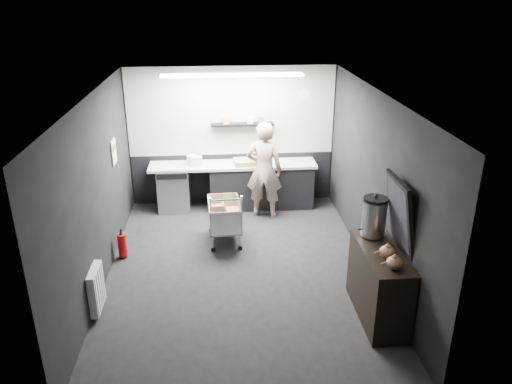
{
  "coord_description": "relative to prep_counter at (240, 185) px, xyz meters",
  "views": [
    {
      "loc": [
        -0.29,
        -6.65,
        4.03
      ],
      "look_at": [
        0.28,
        0.4,
        1.13
      ],
      "focal_mm": 35.0,
      "sensor_mm": 36.0,
      "label": 1
    }
  ],
  "objects": [
    {
      "name": "person",
      "position": [
        0.42,
        -0.45,
        0.46
      ],
      "size": [
        0.74,
        0.56,
        1.83
      ],
      "primitive_type": "imported",
      "rotation": [
        0.0,
        0.0,
        2.94
      ],
      "color": "beige",
      "rests_on": "floor"
    },
    {
      "name": "shopping_cart",
      "position": [
        -0.35,
        -1.43,
        0.0
      ],
      "size": [
        0.57,
        0.91,
        0.97
      ],
      "color": "silver",
      "rests_on": "floor"
    },
    {
      "name": "wall_right",
      "position": [
        1.86,
        -2.42,
        0.89
      ],
      "size": [
        0.0,
        5.5,
        5.5
      ],
      "primitive_type": "plane",
      "rotation": [
        1.57,
        0.0,
        -1.57
      ],
      "color": "black",
      "rests_on": "floor"
    },
    {
      "name": "prep_counter",
      "position": [
        0.0,
        0.0,
        0.0
      ],
      "size": [
        3.2,
        0.61,
        0.9
      ],
      "color": "black",
      "rests_on": "floor"
    },
    {
      "name": "floor",
      "position": [
        -0.14,
        -2.42,
        -0.46
      ],
      "size": [
        5.5,
        5.5,
        0.0
      ],
      "primitive_type": "plane",
      "color": "black",
      "rests_on": "ground"
    },
    {
      "name": "ceiling",
      "position": [
        -0.14,
        -2.42,
        2.24
      ],
      "size": [
        5.5,
        5.5,
        0.0
      ],
      "primitive_type": "plane",
      "rotation": [
        3.14,
        0.0,
        0.0
      ],
      "color": "white",
      "rests_on": "wall_back"
    },
    {
      "name": "poster",
      "position": [
        -2.12,
        -1.12,
        1.09
      ],
      "size": [
        0.02,
        0.3,
        0.4
      ],
      "primitive_type": "cube",
      "color": "white",
      "rests_on": "wall_left"
    },
    {
      "name": "wall_front",
      "position": [
        -0.14,
        -5.17,
        0.89
      ],
      "size": [
        5.5,
        0.0,
        5.5
      ],
      "primitive_type": "plane",
      "rotation": [
        -1.57,
        0.0,
        0.0
      ],
      "color": "black",
      "rests_on": "floor"
    },
    {
      "name": "cardboard_box",
      "position": [
        0.13,
        -0.05,
        0.49
      ],
      "size": [
        0.52,
        0.42,
        0.1
      ],
      "primitive_type": "cube",
      "rotation": [
        0.0,
        0.0,
        0.11
      ],
      "color": "#94804F",
      "rests_on": "prep_counter"
    },
    {
      "name": "dado_panel",
      "position": [
        -0.14,
        0.31,
        0.04
      ],
      "size": [
        3.95,
        0.02,
        1.0
      ],
      "primitive_type": "cube",
      "color": "black",
      "rests_on": "wall_back"
    },
    {
      "name": "floating_shelf",
      "position": [
        0.06,
        0.2,
        1.16
      ],
      "size": [
        1.2,
        0.22,
        0.04
      ],
      "primitive_type": "cube",
      "color": "black",
      "rests_on": "wall_back"
    },
    {
      "name": "sideboard",
      "position": [
        1.62,
        -3.67,
        0.15
      ],
      "size": [
        0.55,
        1.28,
        1.91
      ],
      "color": "black",
      "rests_on": "floor"
    },
    {
      "name": "wall_back",
      "position": [
        -0.14,
        0.33,
        0.89
      ],
      "size": [
        5.5,
        0.0,
        5.5
      ],
      "primitive_type": "plane",
      "rotation": [
        1.57,
        0.0,
        0.0
      ],
      "color": "black",
      "rests_on": "floor"
    },
    {
      "name": "wall_clock",
      "position": [
        1.26,
        0.3,
        1.69
      ],
      "size": [
        0.2,
        0.03,
        0.2
      ],
      "primitive_type": "cylinder",
      "rotation": [
        1.57,
        0.0,
        0.0
      ],
      "color": "silver",
      "rests_on": "wall_back"
    },
    {
      "name": "pink_tub",
      "position": [
        -0.91,
        0.0,
        0.54
      ],
      "size": [
        0.19,
        0.19,
        0.19
      ],
      "primitive_type": "cylinder",
      "color": "beige",
      "rests_on": "prep_counter"
    },
    {
      "name": "fire_extinguisher",
      "position": [
        -1.99,
        -1.87,
        -0.22
      ],
      "size": [
        0.15,
        0.15,
        0.48
      ],
      "color": "#A90B0B",
      "rests_on": "floor"
    },
    {
      "name": "poster_red_band",
      "position": [
        -2.11,
        -1.12,
        1.16
      ],
      "size": [
        0.02,
        0.22,
        0.1
      ],
      "primitive_type": "cube",
      "color": "red",
      "rests_on": "poster"
    },
    {
      "name": "ceiling_strip",
      "position": [
        -0.14,
        -0.57,
        2.21
      ],
      "size": [
        2.4,
        0.2,
        0.04
      ],
      "primitive_type": "cube",
      "color": "white",
      "rests_on": "ceiling"
    },
    {
      "name": "radiator",
      "position": [
        -2.08,
        -3.32,
        -0.11
      ],
      "size": [
        0.1,
        0.5,
        0.6
      ],
      "primitive_type": "cube",
      "color": "silver",
      "rests_on": "wall_left"
    },
    {
      "name": "white_container",
      "position": [
        -0.83,
        -0.05,
        0.53
      ],
      "size": [
        0.21,
        0.17,
        0.18
      ],
      "primitive_type": "cube",
      "rotation": [
        0.0,
        0.0,
        0.07
      ],
      "color": "silver",
      "rests_on": "prep_counter"
    },
    {
      "name": "kitchen_wall_panel",
      "position": [
        -0.14,
        0.31,
        1.39
      ],
      "size": [
        3.95,
        0.02,
        1.7
      ],
      "primitive_type": "cube",
      "color": "#B1B0AC",
      "rests_on": "wall_back"
    },
    {
      "name": "wall_left",
      "position": [
        -2.14,
        -2.42,
        0.89
      ],
      "size": [
        0.0,
        5.5,
        5.5
      ],
      "primitive_type": "plane",
      "rotation": [
        1.57,
        0.0,
        1.57
      ],
      "color": "black",
      "rests_on": "floor"
    }
  ]
}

